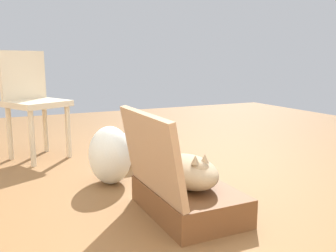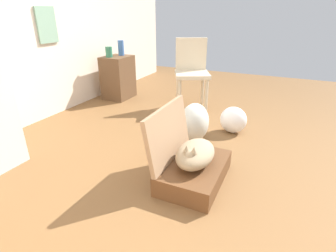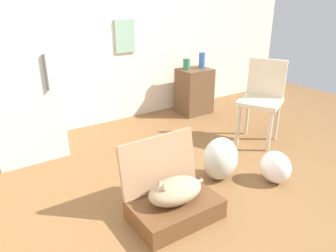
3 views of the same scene
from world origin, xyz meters
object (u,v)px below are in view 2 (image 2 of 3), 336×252
at_px(plastic_bag_white, 194,123).
at_px(chair, 192,70).
at_px(cat, 195,154).
at_px(plastic_bag_clear, 233,120).
at_px(side_table, 118,77).
at_px(vase_short, 121,48).
at_px(suitcase_base, 194,172).
at_px(vase_tall, 109,52).

distance_m(plastic_bag_white, chair, 1.10).
distance_m(cat, plastic_bag_clear, 1.08).
relative_size(plastic_bag_clear, side_table, 0.46).
bearing_deg(side_table, cat, -131.58).
bearing_deg(plastic_bag_white, vase_short, 56.25).
height_order(suitcase_base, plastic_bag_clear, plastic_bag_clear).
relative_size(suitcase_base, plastic_bag_white, 1.64).
bearing_deg(vase_short, plastic_bag_clear, -109.50).
xyz_separation_m(cat, chair, (1.66, 0.65, 0.28)).
relative_size(suitcase_base, side_table, 1.04).
distance_m(plastic_bag_clear, side_table, 2.00).
bearing_deg(vase_short, vase_tall, 164.45).
height_order(plastic_bag_clear, side_table, side_table).
bearing_deg(vase_tall, vase_short, -15.55).
xyz_separation_m(plastic_bag_white, vase_tall, (0.83, 1.64, 0.51)).
bearing_deg(vase_tall, chair, -83.45).
bearing_deg(cat, plastic_bag_clear, -4.09).
bearing_deg(suitcase_base, plastic_bag_clear, -4.09).
relative_size(plastic_bag_clear, vase_tall, 1.98).
relative_size(side_table, chair, 0.68).
xyz_separation_m(plastic_bag_clear, side_table, (0.56, 1.91, 0.17)).
relative_size(vase_tall, chair, 0.16).
xyz_separation_m(suitcase_base, chair, (1.66, 0.65, 0.45)).
bearing_deg(plastic_bag_white, vase_tall, 63.14).
bearing_deg(cat, suitcase_base, -3.99).
bearing_deg(plastic_bag_white, plastic_bag_clear, -40.64).
bearing_deg(vase_short, suitcase_base, -133.57).
xyz_separation_m(cat, side_table, (1.63, 1.84, 0.07)).
distance_m(plastic_bag_clear, vase_short, 2.11).
height_order(plastic_bag_white, vase_tall, vase_tall).
bearing_deg(plastic_bag_clear, cat, 175.91).
xyz_separation_m(suitcase_base, cat, (-0.01, 0.00, 0.17)).
xyz_separation_m(cat, plastic_bag_clear, (1.07, -0.08, -0.10)).
xyz_separation_m(plastic_bag_white, plastic_bag_clear, (0.38, -0.33, -0.06)).
bearing_deg(suitcase_base, chair, 21.45).
bearing_deg(side_table, plastic_bag_white, -120.65).
bearing_deg(plastic_bag_white, suitcase_base, -159.93).
bearing_deg(side_table, plastic_bag_clear, -106.36).
bearing_deg(plastic_bag_clear, vase_short, 70.50).
height_order(cat, vase_tall, vase_tall).
height_order(cat, chair, chair).
xyz_separation_m(plastic_bag_white, vase_short, (1.05, 1.58, 0.55)).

